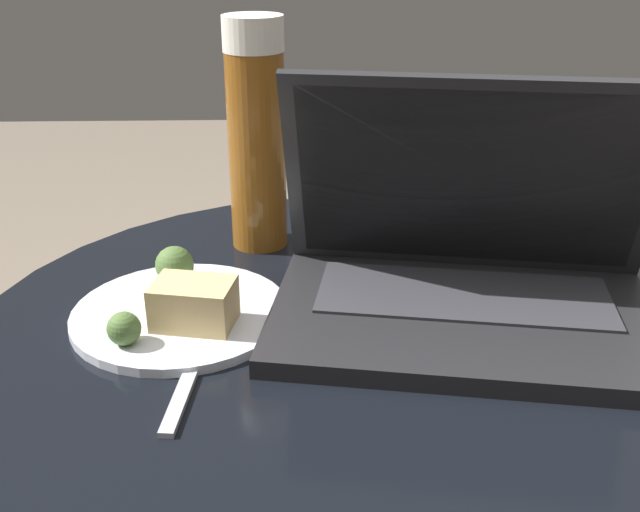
{
  "coord_description": "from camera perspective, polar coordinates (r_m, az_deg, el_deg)",
  "views": [
    {
      "loc": [
        -0.04,
        -0.6,
        0.91
      ],
      "look_at": [
        -0.03,
        0.01,
        0.63
      ],
      "focal_mm": 42.0,
      "sensor_mm": 36.0,
      "label": 1
    }
  ],
  "objects": [
    {
      "name": "laptop",
      "position": [
        0.71,
        11.06,
        -1.21
      ],
      "size": [
        0.39,
        0.28,
        0.23
      ],
      "color": "#232326",
      "rests_on": "table"
    },
    {
      "name": "napkin",
      "position": [
        0.71,
        -10.25,
        -5.06
      ],
      "size": [
        0.17,
        0.14,
        0.0
      ],
      "color": "silver",
      "rests_on": "table"
    },
    {
      "name": "fork",
      "position": [
        0.66,
        -9.19,
        -7.21
      ],
      "size": [
        0.04,
        0.2,
        0.0
      ],
      "color": "#B2B2B7",
      "rests_on": "table"
    },
    {
      "name": "table",
      "position": [
        0.78,
        1.95,
        -15.42
      ],
      "size": [
        0.71,
        0.71,
        0.56
      ],
      "color": "#9E9EA3",
      "rests_on": "ground_plane"
    },
    {
      "name": "snack_plate",
      "position": [
        0.72,
        -10.49,
        -3.79
      ],
      "size": [
        0.21,
        0.21,
        0.05
      ],
      "color": "silver",
      "rests_on": "table"
    },
    {
      "name": "beer_glass",
      "position": [
        0.83,
        -4.86,
        9.13
      ],
      "size": [
        0.06,
        0.06,
        0.26
      ],
      "color": "brown",
      "rests_on": "table"
    }
  ]
}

